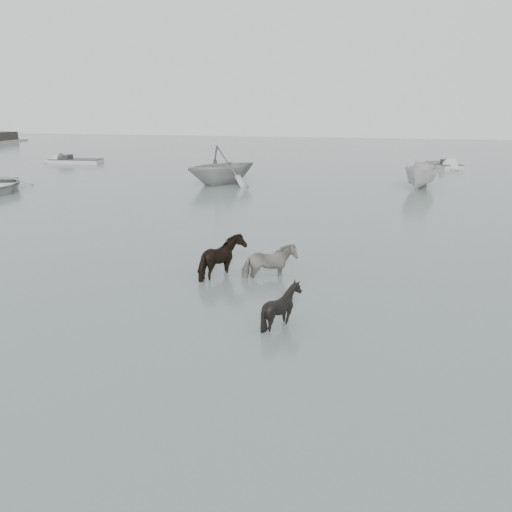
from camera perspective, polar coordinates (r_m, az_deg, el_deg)
name	(u,v)px	position (r m, az deg, el deg)	size (l,w,h in m)	color
ground	(288,314)	(12.51, 3.65, -6.63)	(140.00, 140.00, 0.00)	#4B5953
pony_pinto	(269,255)	(14.85, 1.49, 0.07)	(0.74, 1.62, 1.37)	black
pony_dark	(223,253)	(14.96, -3.79, 0.30)	(1.43, 1.22, 1.44)	black
pony_black	(282,301)	(11.71, 2.97, -5.16)	(0.96, 1.08, 1.19)	black
rowboat_trail	(222,164)	(32.88, -3.92, 10.48)	(4.33, 5.02, 2.65)	#949794
boat_small	(422,174)	(32.90, 18.44, 8.87)	(1.69, 4.48, 1.73)	beige
skiff_outer	(76,159)	(47.64, -19.90, 10.38)	(6.24, 1.60, 0.75)	#AAAAA5
skiff_mid	(444,163)	(44.49, 20.73, 9.90)	(4.66, 1.60, 0.75)	#A1A3A1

